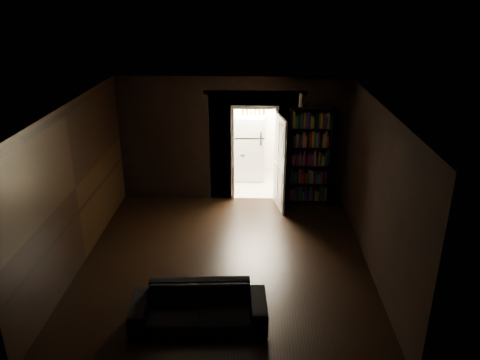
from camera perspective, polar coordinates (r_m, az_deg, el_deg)
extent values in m
plane|color=black|center=(8.43, -1.82, -9.88)|extent=(5.50, 5.50, 0.00)
cube|color=black|center=(10.53, -7.68, 5.01)|extent=(2.55, 0.10, 2.80)
cube|color=black|center=(10.47, 8.52, 4.85)|extent=(1.55, 0.10, 2.80)
cube|color=black|center=(10.13, 1.85, 10.64)|extent=(0.90, 0.10, 0.70)
cube|color=black|center=(8.32, -19.40, -0.84)|extent=(0.02, 5.50, 2.80)
cube|color=black|center=(8.02, 16.18, -1.29)|extent=(0.02, 5.50, 2.80)
cube|color=black|center=(5.37, -3.82, -12.78)|extent=(5.00, 0.02, 2.80)
cube|color=beige|center=(7.34, -2.09, 8.98)|extent=(5.00, 5.50, 0.02)
cube|color=white|center=(10.45, 1.76, 3.03)|extent=(1.04, 0.06, 2.17)
cube|color=beige|center=(11.69, 1.71, -0.60)|extent=(2.20, 1.80, 0.10)
cube|color=white|center=(12.08, 1.79, 6.44)|extent=(2.20, 0.10, 2.40)
cube|color=white|center=(11.31, -3.57, 5.31)|extent=(0.10, 1.60, 2.40)
cube|color=white|center=(11.32, 7.12, 5.19)|extent=(0.10, 1.60, 2.40)
cube|color=white|center=(10.97, 1.86, 11.53)|extent=(2.20, 1.80, 0.10)
cube|color=#B76262|center=(11.79, 1.85, 11.14)|extent=(2.00, 0.04, 0.26)
imported|color=black|center=(6.87, -5.03, -14.59)|extent=(1.97, 0.94, 0.74)
cube|color=black|center=(10.36, 8.43, 2.92)|extent=(0.95, 0.58, 2.20)
cube|color=white|center=(11.74, 1.15, 4.07)|extent=(0.91, 0.87, 1.65)
cube|color=white|center=(10.07, 4.88, 2.06)|extent=(0.21, 0.84, 2.05)
cube|color=white|center=(9.96, 7.40, 9.65)|extent=(0.11, 0.11, 0.29)
cube|color=black|center=(11.45, 1.63, 8.61)|extent=(0.68, 0.30, 0.28)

